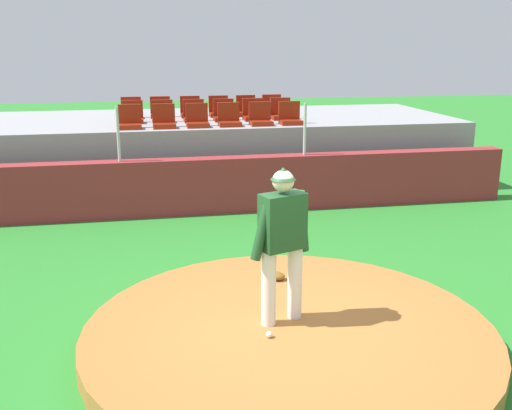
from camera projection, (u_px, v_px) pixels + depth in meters
name	position (u px, v px, depth m)	size (l,w,h in m)	color
ground_plane	(289.00, 345.00, 6.78)	(60.00, 60.00, 0.00)	#2A7F2A
pitchers_mound	(289.00, 336.00, 6.75)	(4.68, 4.68, 0.24)	#A66931
pitcher	(282.00, 234.00, 6.59)	(0.76, 0.42, 1.82)	silver
baseball	(269.00, 334.00, 6.46)	(0.07, 0.07, 0.07)	white
fielding_glove	(274.00, 276.00, 8.04)	(0.30, 0.20, 0.11)	brown
brick_barrier	(222.00, 185.00, 11.97)	(12.21, 0.40, 1.13)	maroon
fence_post_left	(118.00, 134.00, 11.32)	(0.06, 0.06, 1.05)	silver
fence_post_right	(305.00, 129.00, 12.00)	(0.06, 0.06, 1.05)	silver
bleacher_platform	(206.00, 149.00, 14.67)	(11.97, 4.34, 1.59)	#99999C
stadium_chair_0	(130.00, 121.00, 12.54)	(0.48, 0.44, 0.50)	maroon
stadium_chair_1	(164.00, 120.00, 12.66)	(0.48, 0.44, 0.50)	maroon
stadium_chair_2	(197.00, 120.00, 12.79)	(0.48, 0.44, 0.50)	maroon
stadium_chair_3	(229.00, 119.00, 12.95)	(0.48, 0.44, 0.50)	maroon
stadium_chair_4	(260.00, 118.00, 13.07)	(0.48, 0.44, 0.50)	maroon
stadium_chair_5	(290.00, 117.00, 13.20)	(0.48, 0.44, 0.50)	maroon
stadium_chair_6	(133.00, 116.00, 13.42)	(0.48, 0.44, 0.50)	maroon
stadium_chair_7	(163.00, 115.00, 13.53)	(0.48, 0.44, 0.50)	maroon
stadium_chair_8	(194.00, 115.00, 13.66)	(0.48, 0.44, 0.50)	maroon
stadium_chair_9	(224.00, 114.00, 13.78)	(0.48, 0.44, 0.50)	maroon
stadium_chair_10	(253.00, 113.00, 13.90)	(0.48, 0.44, 0.50)	maroon
stadium_chair_11	(281.00, 113.00, 14.06)	(0.48, 0.44, 0.50)	maroon
stadium_chair_12	(131.00, 112.00, 14.26)	(0.48, 0.44, 0.50)	maroon
stadium_chair_13	(160.00, 111.00, 14.38)	(0.48, 0.44, 0.50)	maroon
stadium_chair_14	(190.00, 110.00, 14.50)	(0.48, 0.44, 0.50)	maroon
stadium_chair_15	(219.00, 110.00, 14.61)	(0.48, 0.44, 0.50)	maroon
stadium_chair_16	(246.00, 109.00, 14.73)	(0.48, 0.44, 0.50)	maroon
stadium_chair_17	(272.00, 109.00, 14.91)	(0.48, 0.44, 0.50)	maroon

